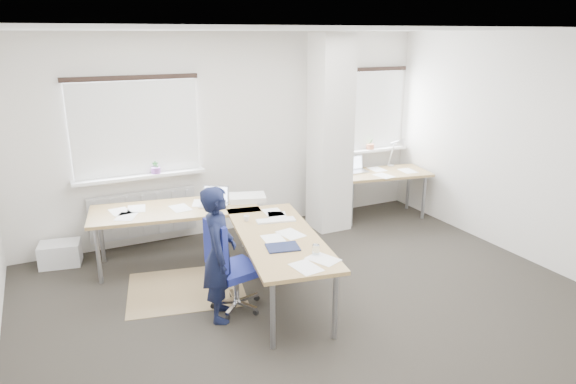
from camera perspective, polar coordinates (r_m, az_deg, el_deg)
name	(u,v)px	position (r m, az deg, el deg)	size (l,w,h in m)	color
ground	(314,304)	(5.62, 2.95, -12.33)	(6.00, 6.00, 0.00)	#292621
room_shell	(311,134)	(5.47, 2.62, 6.43)	(6.04, 5.04, 2.82)	silver
floor_mat	(186,289)	(6.02, -11.26, -10.52)	(1.27, 1.08, 0.01)	#8E754D
white_crate	(60,254)	(7.03, -23.98, -6.29)	(0.48, 0.34, 0.29)	white
desk_main	(227,223)	(5.92, -6.79, -3.46)	(2.40, 2.98, 0.96)	olive
desk_side	(382,175)	(8.04, 10.40, 1.92)	(1.50, 0.93, 1.22)	olive
task_chair	(233,285)	(5.41, -6.12, -10.25)	(0.56, 0.55, 1.01)	navy
person	(219,254)	(5.13, -7.63, -6.83)	(0.51, 0.33, 1.39)	black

